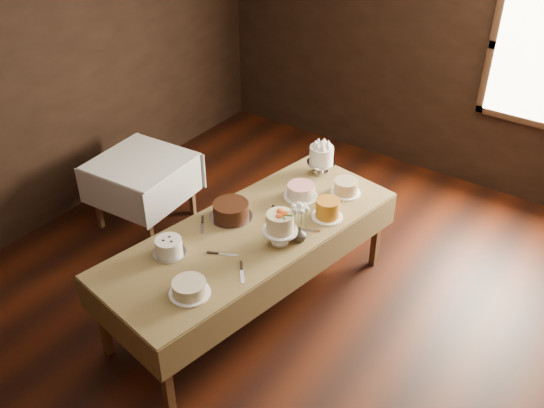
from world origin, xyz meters
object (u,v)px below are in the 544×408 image
Objects in this scene: cake_swirl at (169,247)px; flower_vase at (299,234)px; cake_lattice at (301,192)px; cake_server_c at (272,210)px; cake_meringue at (321,161)px; cake_caramel at (328,209)px; display_table at (251,237)px; cake_server_a at (228,255)px; cake_server_e at (202,228)px; cake_cream at (189,288)px; cake_server_b at (242,276)px; cake_flowers at (280,230)px; cake_speckled at (346,187)px; cake_chocolate at (231,211)px; side_table at (141,168)px; cake_server_d at (311,231)px.

flower_vase is (0.70, 0.70, -0.00)m from cake_swirl.
cake_server_c is at bearing -105.81° from cake_lattice.
cake_meringue is at bearing 99.64° from cake_lattice.
display_table is at bearing -127.69° from cake_caramel.
cake_server_e is at bearing 133.46° from cake_server_a.
flower_vase is (0.71, 0.32, 0.06)m from cake_server_e.
cake_cream is 0.76m from cake_server_e.
cake_server_a is 0.27m from cake_server_b.
cake_flowers reaches higher than cake_server_b.
cake_server_a is (0.37, 0.24, -0.06)m from cake_swirl.
cake_swirl is 0.99m from flower_vase.
cake_flowers is (0.27, 0.01, 0.18)m from display_table.
cake_server_a is at bearing -112.39° from cake_caramel.
cake_flowers is at bearing -103.69° from cake_caramel.
cake_server_e is (-0.31, -1.28, -0.12)m from cake_meringue.
cake_swirl is 1.10× the size of cake_server_c.
cake_speckled is 0.41m from cake_caramel.
flower_vase is (0.62, 0.06, -0.00)m from cake_chocolate.
cake_caramel is 0.76× the size of cake_chocolate.
display_table is 0.34m from cake_server_c.
flower_vase is at bearing -139.52° from cake_server_c.
cake_caramel is at bearing 3.88° from side_table.
cake_speckled is at bearing 137.05° from cake_server_b.
display_table is 1.67m from side_table.
cake_chocolate reaches higher than cake_server_e.
flower_vase reaches higher than cake_lattice.
flower_vase reaches higher than cake_server_c.
flower_vase is (0.38, 0.12, 0.12)m from display_table.
cake_chocolate is at bearing 110.80° from cake_cream.
cake_meringue is 0.99× the size of cake_flowers.
cake_flowers reaches higher than cake_cream.
cake_flowers is at bearing -4.94° from cake_chocolate.
cake_swirl reaches higher than cake_speckled.
cake_swirl is 1.10× the size of cake_server_a.
cake_server_a is (-0.35, -0.85, -0.07)m from cake_caramel.
cake_speckled reaches higher than cake_server_c.
cake_cream reaches higher than display_table.
cake_chocolate is 1.47× the size of cake_server_d.
cake_lattice is at bearing -135.61° from cake_speckled.
display_table is at bearing -162.65° from flower_vase.
cake_meringue reaches higher than display_table.
cake_speckled is 1.09× the size of cake_server_d.
cake_cream reaches higher than cake_server_a.
cake_caramel reaches higher than cake_chocolate.
cake_caramel is (0.34, -0.13, 0.02)m from cake_lattice.
cake_server_b is at bearing -24.02° from side_table.
cake_server_c is at bearing 160.54° from cake_server_b.
cake_server_a is (-0.05, 0.49, -0.04)m from cake_cream.
cake_server_d is (2.01, -0.10, 0.16)m from side_table.
cake_swirl reaches higher than side_table.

